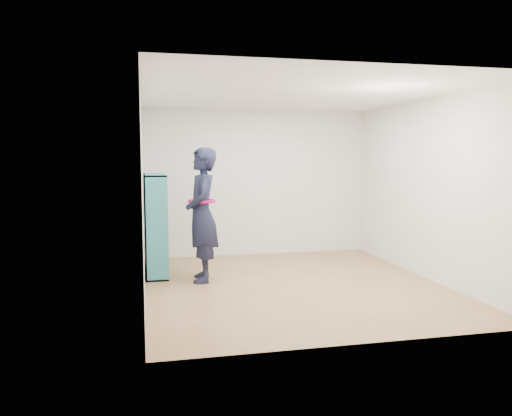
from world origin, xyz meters
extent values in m
plane|color=olive|center=(0.00, 0.00, 0.00)|extent=(4.50, 4.50, 0.00)
plane|color=white|center=(0.00, 0.00, 2.60)|extent=(4.50, 4.50, 0.00)
cube|color=silver|center=(-2.00, 0.00, 1.30)|extent=(0.02, 4.50, 2.60)
cube|color=silver|center=(2.00, 0.00, 1.30)|extent=(0.02, 4.50, 2.60)
cube|color=silver|center=(0.00, 2.25, 1.30)|extent=(4.00, 0.02, 2.60)
cube|color=silver|center=(0.00, -2.25, 1.30)|extent=(4.00, 0.02, 2.60)
cube|color=teal|center=(-1.83, 0.59, 0.75)|extent=(0.33, 0.02, 1.50)
cube|color=teal|center=(-1.83, 1.69, 0.75)|extent=(0.33, 0.02, 1.50)
cube|color=teal|center=(-1.83, 1.14, 0.01)|extent=(0.33, 1.13, 0.02)
cube|color=teal|center=(-1.83, 1.14, 1.49)|extent=(0.33, 1.13, 0.02)
cube|color=teal|center=(-1.98, 1.14, 0.75)|extent=(0.02, 1.13, 1.50)
cube|color=teal|center=(-1.83, 0.96, 0.75)|extent=(0.31, 0.02, 1.46)
cube|color=teal|center=(-1.83, 1.32, 0.75)|extent=(0.31, 0.02, 1.46)
cube|color=teal|center=(-1.83, 1.14, 0.39)|extent=(0.31, 1.08, 0.02)
cube|color=teal|center=(-1.83, 1.14, 0.75)|extent=(0.31, 1.08, 0.02)
cube|color=teal|center=(-1.83, 1.14, 1.12)|extent=(0.31, 1.08, 0.02)
cube|color=beige|center=(-1.81, 0.77, 0.07)|extent=(0.21, 0.13, 0.08)
cube|color=black|center=(-1.80, 0.72, 0.49)|extent=(0.17, 0.15, 0.19)
cube|color=maroon|center=(-1.80, 0.72, 0.87)|extent=(0.17, 0.15, 0.22)
cube|color=silver|center=(-1.81, 0.77, 1.17)|extent=(0.21, 0.13, 0.08)
cube|color=navy|center=(-1.80, 1.08, 0.14)|extent=(0.17, 0.15, 0.20)
cube|color=brown|center=(-1.80, 1.08, 0.50)|extent=(0.17, 0.15, 0.21)
cube|color=#BFB28C|center=(-1.81, 1.13, 0.79)|extent=(0.21, 0.13, 0.05)
cube|color=#26594C|center=(-1.80, 1.08, 1.23)|extent=(0.17, 0.15, 0.21)
cube|color=beige|center=(-1.80, 1.44, 0.15)|extent=(0.17, 0.15, 0.23)
cube|color=black|center=(-1.81, 1.49, 0.43)|extent=(0.21, 0.13, 0.05)
cube|color=maroon|center=(-1.80, 1.44, 0.90)|extent=(0.17, 0.15, 0.28)
cube|color=silver|center=(-1.80, 1.44, 1.26)|extent=(0.17, 0.15, 0.27)
imported|color=black|center=(-1.19, 0.50, 0.95)|extent=(0.50, 0.72, 1.89)
torus|color=#A80C59|center=(-1.19, 0.50, 1.14)|extent=(0.42, 0.42, 0.04)
cube|color=silver|center=(-1.33, 0.61, 1.07)|extent=(0.02, 0.11, 0.13)
cube|color=black|center=(-1.33, 0.61, 1.07)|extent=(0.02, 0.10, 0.13)
camera|label=1|loc=(-1.98, -6.47, 1.76)|focal=35.00mm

